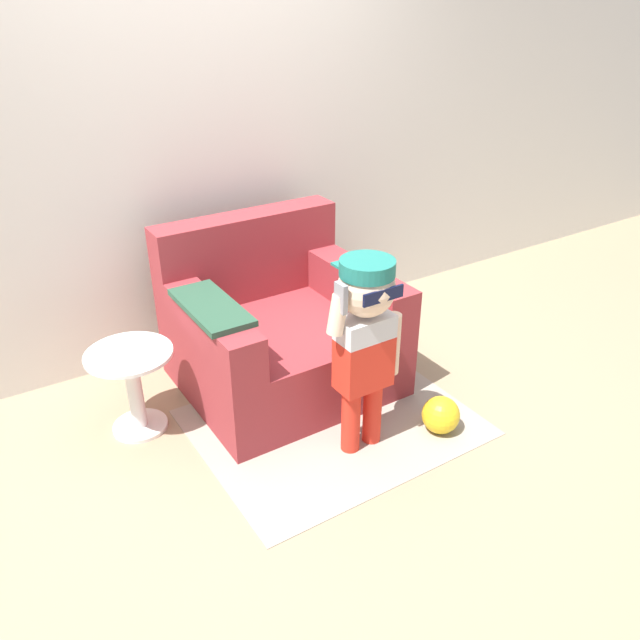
% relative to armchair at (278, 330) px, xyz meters
% --- Properties ---
extents(ground_plane, '(10.00, 10.00, 0.00)m').
position_rel_armchair_xyz_m(ground_plane, '(-0.09, -0.19, -0.31)').
color(ground_plane, '#998466').
extents(wall_back, '(10.00, 0.05, 2.60)m').
position_rel_armchair_xyz_m(wall_back, '(-0.09, 0.65, 0.99)').
color(wall_back, silver).
rests_on(wall_back, ground_plane).
extents(armchair, '(1.09, 0.98, 0.88)m').
position_rel_armchair_xyz_m(armchair, '(0.00, 0.00, 0.00)').
color(armchair, maroon).
rests_on(armchair, ground_plane).
extents(person_child, '(0.40, 0.30, 0.97)m').
position_rel_armchair_xyz_m(person_child, '(0.05, -0.73, 0.34)').
color(person_child, red).
rests_on(person_child, ground_plane).
extents(side_table, '(0.42, 0.42, 0.44)m').
position_rel_armchair_xyz_m(side_table, '(-0.82, -0.02, -0.04)').
color(side_table, white).
rests_on(side_table, ground_plane).
extents(rug, '(1.36, 1.09, 0.01)m').
position_rel_armchair_xyz_m(rug, '(0.02, -0.52, -0.31)').
color(rug, '#9E9384').
rests_on(rug, ground_plane).
extents(toy_ball, '(0.19, 0.19, 0.19)m').
position_rel_armchair_xyz_m(toy_ball, '(0.44, -0.86, -0.22)').
color(toy_ball, yellow).
rests_on(toy_ball, ground_plane).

